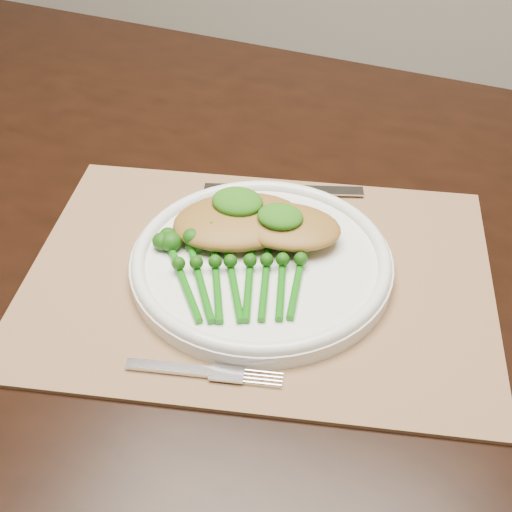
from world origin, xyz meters
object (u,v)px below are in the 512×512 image
(placemat, at_px, (259,276))
(chicken_fillet_left, at_px, (238,221))
(dining_table, at_px, (238,410))
(broccolini_bundle, at_px, (241,278))
(dinner_plate, at_px, (261,261))

(placemat, bearing_deg, chicken_fillet_left, 120.97)
(dining_table, bearing_deg, chicken_fillet_left, -59.47)
(dining_table, relative_size, placemat, 3.39)
(broccolini_bundle, bearing_deg, placemat, 53.83)
(dining_table, relative_size, chicken_fillet_left, 11.57)
(dining_table, relative_size, dinner_plate, 5.97)
(broccolini_bundle, bearing_deg, chicken_fillet_left, 89.71)
(broccolini_bundle, bearing_deg, dinner_plate, 56.43)
(dining_table, height_order, dinner_plate, dinner_plate)
(dining_table, distance_m, chicken_fillet_left, 0.41)
(chicken_fillet_left, height_order, broccolini_bundle, chicken_fillet_left)
(placemat, bearing_deg, broccolini_bundle, -115.27)
(placemat, relative_size, chicken_fillet_left, 3.41)
(dinner_plate, relative_size, chicken_fillet_left, 1.94)
(placemat, relative_size, dinner_plate, 1.76)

